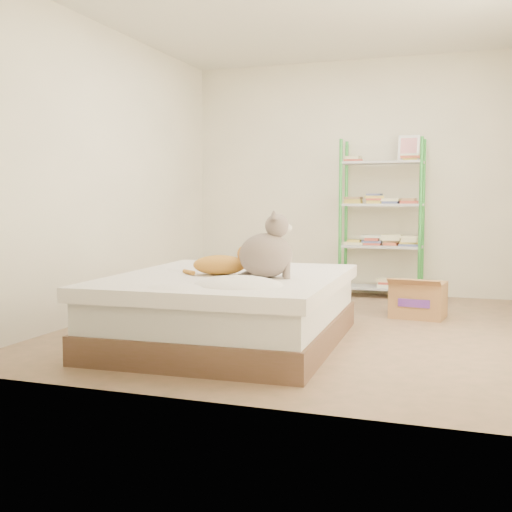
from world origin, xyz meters
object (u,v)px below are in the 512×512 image
at_px(bed, 230,308).
at_px(orange_cat, 220,262).
at_px(grey_cat, 266,246).
at_px(cardboard_box, 418,299).
at_px(white_bin, 213,274).
at_px(shelf_unit, 382,218).

relative_size(bed, orange_cat, 4.47).
relative_size(bed, grey_cat, 4.49).
xyz_separation_m(bed, cardboard_box, (1.22, 1.50, -0.09)).
distance_m(bed, white_bin, 2.84).
xyz_separation_m(orange_cat, grey_cat, (0.37, -0.06, 0.14)).
height_order(shelf_unit, cardboard_box, shelf_unit).
relative_size(orange_cat, shelf_unit, 0.26).
height_order(grey_cat, white_bin, grey_cat).
distance_m(bed, shelf_unit, 2.80).
bearing_deg(cardboard_box, orange_cat, -123.28).
relative_size(shelf_unit, cardboard_box, 3.50).
xyz_separation_m(orange_cat, cardboard_box, (1.28, 1.55, -0.43)).
bearing_deg(grey_cat, cardboard_box, -50.74).
height_order(orange_cat, shelf_unit, shelf_unit).
bearing_deg(orange_cat, shelf_unit, 53.87).
xyz_separation_m(grey_cat, shelf_unit, (0.42, 2.74, 0.12)).
relative_size(shelf_unit, white_bin, 4.88).
bearing_deg(shelf_unit, bed, -105.51).
bearing_deg(white_bin, bed, -64.46).
distance_m(grey_cat, shelf_unit, 2.77).
distance_m(grey_cat, white_bin, 3.13).
bearing_deg(bed, orange_cat, -141.94).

